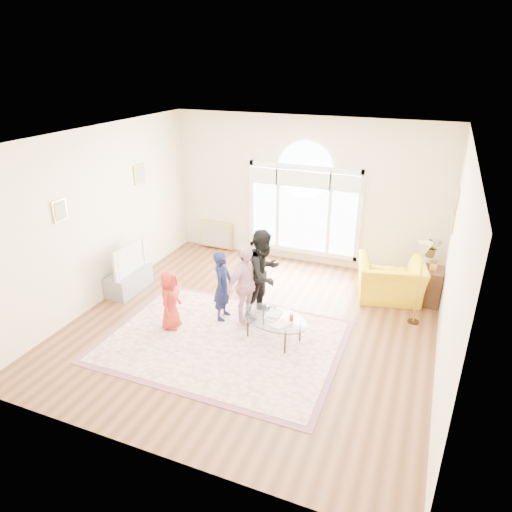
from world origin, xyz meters
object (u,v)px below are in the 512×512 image
at_px(area_rug, 223,341).
at_px(armchair, 390,280).
at_px(television, 127,258).
at_px(coffee_table, 274,319).
at_px(tv_console, 129,281).

distance_m(area_rug, armchair, 3.45).
bearing_deg(television, coffee_table, -9.72).
height_order(area_rug, tv_console, tv_console).
xyz_separation_m(area_rug, armchair, (2.32, 2.52, 0.38)).
height_order(television, coffee_table, television).
xyz_separation_m(television, armchair, (4.81, 1.59, -0.33)).
bearing_deg(area_rug, television, 159.62).
bearing_deg(television, area_rug, -20.38).
relative_size(area_rug, coffee_table, 2.69).
bearing_deg(coffee_table, television, -173.37).
bearing_deg(armchair, tv_console, 5.71).
relative_size(tv_console, armchair, 0.84).
height_order(television, armchair, television).
relative_size(area_rug, armchair, 3.02).
bearing_deg(area_rug, coffee_table, 26.15).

